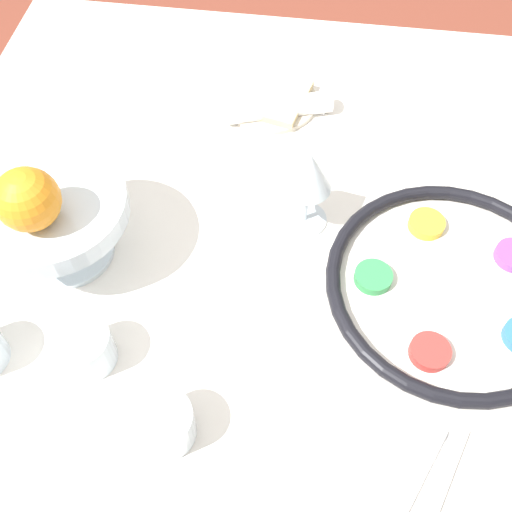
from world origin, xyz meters
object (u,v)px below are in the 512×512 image
wine_glass (309,174)px  bread_plate (271,99)px  cup_near (164,424)px  fruit_stand (53,213)px  seder_plate (452,287)px  orange_fruit (27,200)px  cup_mid (85,348)px  napkin_roll (279,108)px

wine_glass → bread_plate: size_ratio=0.88×
cup_near → fruit_stand: bearing=-50.5°
fruit_stand → bread_plate: 0.43m
seder_plate → bread_plate: 0.45m
orange_fruit → cup_mid: (-0.08, 0.12, -0.13)m
cup_mid → seder_plate: bearing=-160.7°
orange_fruit → napkin_roll: (-0.26, -0.35, -0.14)m
cup_near → seder_plate: bearing=-144.7°
seder_plate → fruit_stand: (0.53, 0.01, 0.08)m
fruit_stand → cup_near: (-0.19, 0.23, -0.06)m
napkin_roll → cup_near: bearing=82.9°
orange_fruit → cup_mid: size_ratio=1.11×
napkin_roll → orange_fruit: bearing=53.0°
bread_plate → cup_near: size_ratio=2.23×
seder_plate → cup_near: (0.34, 0.24, 0.01)m
fruit_stand → cup_mid: (-0.07, 0.15, -0.06)m
bread_plate → fruit_stand: bearing=55.0°
seder_plate → napkin_roll: (0.27, -0.31, 0.00)m
orange_fruit → cup_mid: orange_fruit is taller
napkin_roll → cup_near: (0.07, 0.55, 0.01)m
cup_near → cup_mid: bearing=-34.1°
wine_glass → cup_mid: 0.37m
cup_mid → fruit_stand: bearing=-64.1°
cup_near → orange_fruit: bearing=-46.1°
wine_glass → bread_plate: bearing=-72.0°
seder_plate → cup_near: bearing=35.3°
cup_mid → bread_plate: bearing=-108.6°
seder_plate → cup_near: cup_near is taller
wine_glass → fruit_stand: bearing=17.7°
wine_glass → fruit_stand: wine_glass is taller
wine_glass → fruit_stand: 0.34m
fruit_stand → napkin_roll: (-0.26, -0.32, -0.07)m
fruit_stand → cup_near: fruit_stand is taller
fruit_stand → bread_plate: (-0.24, -0.35, -0.08)m
bread_plate → cup_near: bearing=85.0°
wine_glass → cup_near: bearing=68.8°
bread_plate → cup_mid: 0.53m
cup_mid → cup_near: bearing=145.9°
fruit_stand → orange_fruit: (0.00, 0.03, 0.07)m
orange_fruit → bread_plate: 0.48m
seder_plate → wine_glass: size_ratio=2.45×
napkin_roll → wine_glass: bearing=106.1°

